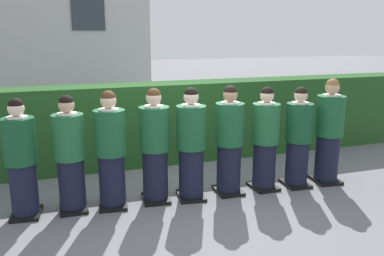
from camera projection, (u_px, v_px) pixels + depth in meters
ground_plane at (192, 196)px, 6.04m from camera, size 60.00×60.00×0.00m
student_front_row_0 at (21, 162)px, 5.24m from camera, size 0.42×0.52×1.59m
student_front_row_1 at (70, 157)px, 5.42m from camera, size 0.42×0.50×1.60m
student_front_row_2 at (111, 153)px, 5.54m from camera, size 0.43×0.51×1.64m
student_front_row_3 at (155, 148)px, 5.74m from camera, size 0.43×0.50×1.64m
student_front_row_4 at (191, 147)px, 5.83m from camera, size 0.43×0.51×1.64m
student_front_row_5 at (229, 143)px, 6.02m from camera, size 0.43×0.48×1.64m
student_front_row_6 at (265, 141)px, 6.19m from camera, size 0.42×0.51×1.60m
student_front_row_7 at (298, 140)px, 6.32m from camera, size 0.41×0.47×1.58m
student_front_row_8 at (329, 134)px, 6.47m from camera, size 0.44×0.52×1.69m
hedge at (160, 123)px, 7.55m from camera, size 10.87×0.70×1.48m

